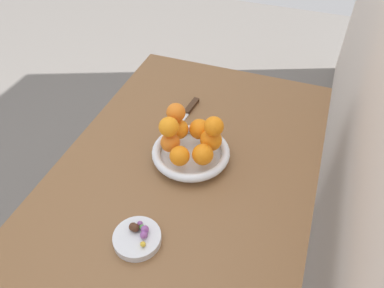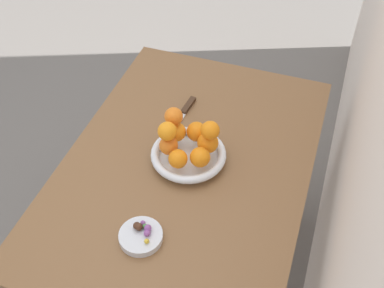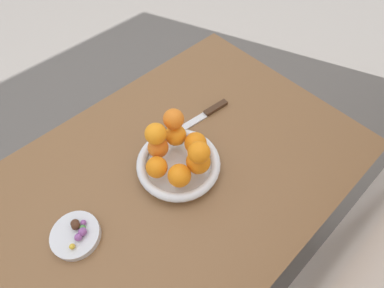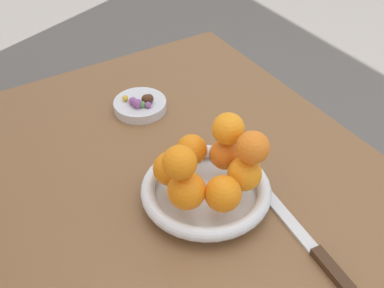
{
  "view_description": "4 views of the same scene",
  "coord_description": "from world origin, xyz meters",
  "px_view_note": "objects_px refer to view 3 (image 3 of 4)",
  "views": [
    {
      "loc": [
        0.74,
        0.28,
        1.56
      ],
      "look_at": [
        -0.01,
        0.0,
        0.8
      ],
      "focal_mm": 35.0,
      "sensor_mm": 36.0,
      "label": 1
    },
    {
      "loc": [
        0.96,
        0.35,
        1.87
      ],
      "look_at": [
        0.01,
        0.02,
        0.85
      ],
      "focal_mm": 45.0,
      "sensor_mm": 36.0,
      "label": 2
    },
    {
      "loc": [
        0.26,
        0.35,
        1.49
      ],
      "look_at": [
        -0.04,
        0.03,
        0.88
      ],
      "focal_mm": 28.0,
      "sensor_mm": 36.0,
      "label": 3
    },
    {
      "loc": [
        -0.53,
        0.35,
        1.39
      ],
      "look_at": [
        0.0,
        0.02,
        0.87
      ],
      "focal_mm": 45.0,
      "sensor_mm": 36.0,
      "label": 4
    }
  ],
  "objects_px": {
    "dining_table": "(176,185)",
    "candy_ball_0": "(83,223)",
    "candy_ball_5": "(76,226)",
    "orange_5": "(157,167)",
    "candy_ball_1": "(72,247)",
    "fruit_bowl": "(178,164)",
    "knife": "(201,117)",
    "candy_ball_4": "(75,223)",
    "orange_0": "(179,176)",
    "orange_3": "(176,135)",
    "candy_ball_2": "(78,237)",
    "orange_6": "(156,134)",
    "orange_4": "(158,147)",
    "candy_ball_3": "(83,232)",
    "orange_2": "(196,143)",
    "orange_7": "(174,119)",
    "orange_1": "(198,162)",
    "orange_8": "(199,152)",
    "candy_dish": "(76,235)",
    "candy_ball_6": "(83,228)"
  },
  "relations": [
    {
      "from": "orange_1",
      "to": "orange_7",
      "type": "xyz_separation_m",
      "value": [
        -0.02,
        -0.12,
        0.06
      ]
    },
    {
      "from": "dining_table",
      "to": "candy_ball_0",
      "type": "height_order",
      "value": "candy_ball_0"
    },
    {
      "from": "orange_1",
      "to": "orange_6",
      "type": "distance_m",
      "value": 0.13
    },
    {
      "from": "orange_0",
      "to": "knife",
      "type": "relative_size",
      "value": 0.24
    },
    {
      "from": "candy_dish",
      "to": "candy_ball_4",
      "type": "xyz_separation_m",
      "value": [
        -0.02,
        -0.02,
        0.02
      ]
    },
    {
      "from": "candy_ball_3",
      "to": "orange_3",
      "type": "bearing_deg",
      "value": -173.02
    },
    {
      "from": "orange_4",
      "to": "candy_ball_0",
      "type": "relative_size",
      "value": 4.03
    },
    {
      "from": "fruit_bowl",
      "to": "candy_ball_4",
      "type": "xyz_separation_m",
      "value": [
        0.3,
        -0.04,
        0.01
      ]
    },
    {
      "from": "candy_dish",
      "to": "orange_8",
      "type": "xyz_separation_m",
      "value": [
        -0.34,
        0.09,
        0.12
      ]
    },
    {
      "from": "candy_ball_2",
      "to": "orange_5",
      "type": "bearing_deg",
      "value": -179.55
    },
    {
      "from": "candy_ball_4",
      "to": "orange_6",
      "type": "bearing_deg",
      "value": -176.8
    },
    {
      "from": "dining_table",
      "to": "orange_6",
      "type": "distance_m",
      "value": 0.22
    },
    {
      "from": "candy_ball_0",
      "to": "candy_ball_2",
      "type": "distance_m",
      "value": 0.04
    },
    {
      "from": "orange_3",
      "to": "candy_ball_1",
      "type": "relative_size",
      "value": 4.35
    },
    {
      "from": "candy_ball_0",
      "to": "candy_ball_5",
      "type": "distance_m",
      "value": 0.02
    },
    {
      "from": "knife",
      "to": "dining_table",
      "type": "bearing_deg",
      "value": 25.04
    },
    {
      "from": "orange_0",
      "to": "orange_1",
      "type": "distance_m",
      "value": 0.06
    },
    {
      "from": "knife",
      "to": "candy_ball_6",
      "type": "bearing_deg",
      "value": 8.18
    },
    {
      "from": "orange_0",
      "to": "candy_ball_3",
      "type": "bearing_deg",
      "value": -13.47
    },
    {
      "from": "orange_6",
      "to": "candy_ball_4",
      "type": "xyz_separation_m",
      "value": [
        0.28,
        0.02,
        -0.1
      ]
    },
    {
      "from": "candy_ball_5",
      "to": "candy_ball_2",
      "type": "bearing_deg",
      "value": 69.49
    },
    {
      "from": "orange_2",
      "to": "candy_ball_3",
      "type": "bearing_deg",
      "value": -2.84
    },
    {
      "from": "orange_0",
      "to": "orange_4",
      "type": "relative_size",
      "value": 1.06
    },
    {
      "from": "orange_4",
      "to": "fruit_bowl",
      "type": "bearing_deg",
      "value": 112.83
    },
    {
      "from": "orange_5",
      "to": "candy_ball_1",
      "type": "distance_m",
      "value": 0.28
    },
    {
      "from": "orange_6",
      "to": "candy_ball_6",
      "type": "height_order",
      "value": "orange_6"
    },
    {
      "from": "orange_0",
      "to": "candy_ball_5",
      "type": "relative_size",
      "value": 2.84
    },
    {
      "from": "dining_table",
      "to": "candy_ball_0",
      "type": "distance_m",
      "value": 0.3
    },
    {
      "from": "orange_1",
      "to": "orange_3",
      "type": "relative_size",
      "value": 1.08
    },
    {
      "from": "candy_ball_0",
      "to": "candy_ball_5",
      "type": "height_order",
      "value": "candy_ball_5"
    },
    {
      "from": "orange_2",
      "to": "orange_7",
      "type": "distance_m",
      "value": 0.09
    },
    {
      "from": "fruit_bowl",
      "to": "orange_1",
      "type": "xyz_separation_m",
      "value": [
        -0.02,
        0.06,
        0.05
      ]
    },
    {
      "from": "knife",
      "to": "orange_0",
      "type": "bearing_deg",
      "value": 32.86
    },
    {
      "from": "fruit_bowl",
      "to": "knife",
      "type": "xyz_separation_m",
      "value": [
        -0.18,
        -0.09,
        -0.02
      ]
    },
    {
      "from": "orange_1",
      "to": "orange_8",
      "type": "height_order",
      "value": "orange_8"
    },
    {
      "from": "candy_ball_3",
      "to": "knife",
      "type": "relative_size",
      "value": 0.08
    },
    {
      "from": "dining_table",
      "to": "candy_dish",
      "type": "xyz_separation_m",
      "value": [
        0.3,
        -0.03,
        0.1
      ]
    },
    {
      "from": "orange_6",
      "to": "candy_ball_4",
      "type": "height_order",
      "value": "orange_6"
    },
    {
      "from": "dining_table",
      "to": "orange_8",
      "type": "xyz_separation_m",
      "value": [
        -0.03,
        0.06,
        0.22
      ]
    },
    {
      "from": "orange_6",
      "to": "orange_7",
      "type": "xyz_separation_m",
      "value": [
        -0.07,
        -0.0,
        0.0
      ]
    },
    {
      "from": "dining_table",
      "to": "candy_ball_1",
      "type": "bearing_deg",
      "value": 0.23
    },
    {
      "from": "orange_1",
      "to": "orange_7",
      "type": "height_order",
      "value": "orange_7"
    },
    {
      "from": "candy_ball_2",
      "to": "candy_ball_6",
      "type": "relative_size",
      "value": 1.29
    },
    {
      "from": "orange_5",
      "to": "candy_ball_3",
      "type": "height_order",
      "value": "orange_5"
    },
    {
      "from": "orange_5",
      "to": "candy_ball_5",
      "type": "height_order",
      "value": "orange_5"
    },
    {
      "from": "candy_dish",
      "to": "candy_ball_1",
      "type": "distance_m",
      "value": 0.04
    },
    {
      "from": "candy_ball_1",
      "to": "candy_ball_5",
      "type": "distance_m",
      "value": 0.05
    },
    {
      "from": "orange_5",
      "to": "candy_ball_4",
      "type": "distance_m",
      "value": 0.24
    },
    {
      "from": "candy_ball_0",
      "to": "candy_ball_1",
      "type": "relative_size",
      "value": 1.03
    },
    {
      "from": "orange_8",
      "to": "orange_3",
      "type": "bearing_deg",
      "value": -101.06
    }
  ]
}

